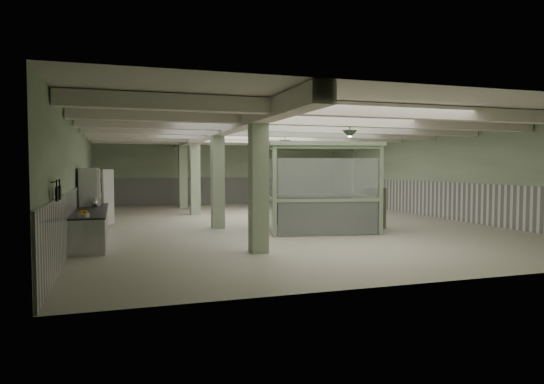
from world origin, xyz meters
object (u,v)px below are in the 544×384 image
object	(u,v)px
prep_counter	(91,225)
walkin_cooler	(91,202)
filing_cabinet	(375,208)
guard_booth	(319,173)

from	to	relation	value
prep_counter	walkin_cooler	size ratio (longest dim) A/B	2.36
prep_counter	filing_cabinet	world-z (taller)	filing_cabinet
walkin_cooler	filing_cabinet	world-z (taller)	walkin_cooler
prep_counter	filing_cabinet	bearing A→B (deg)	1.55
prep_counter	filing_cabinet	size ratio (longest dim) A/B	3.65
walkin_cooler	filing_cabinet	bearing A→B (deg)	-10.61
prep_counter	guard_booth	bearing A→B (deg)	1.93
prep_counter	walkin_cooler	xyz separation A→B (m)	(-0.08, 2.00, 0.53)
walkin_cooler	filing_cabinet	size ratio (longest dim) A/B	1.55
prep_counter	filing_cabinet	xyz separation A→B (m)	(9.28, 0.25, 0.24)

